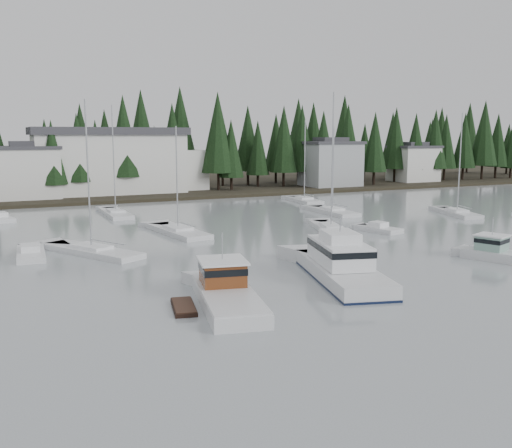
{
  "coord_description": "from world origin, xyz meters",
  "views": [
    {
      "loc": [
        -23.73,
        -15.13,
        10.08
      ],
      "look_at": [
        -2.93,
        28.96,
        2.5
      ],
      "focal_mm": 40.0,
      "sensor_mm": 36.0,
      "label": 1
    }
  ],
  "objects_px": {
    "house_west": "(28,171)",
    "sailboat_8": "(304,201)",
    "runabout_4": "(31,255)",
    "sailboat_5": "(332,213)",
    "harbor_inn": "(122,161)",
    "runabout_3": "(0,220)",
    "house_east_b": "(414,163)",
    "lobster_boat_brown": "(225,295)",
    "cabin_cruiser_center": "(341,268)",
    "runabout_1": "(378,230)",
    "sailboat_3": "(116,215)",
    "house_east_a": "(330,163)",
    "sailboat_2": "(92,253)",
    "lobster_boat_teal": "(504,255)",
    "sailboat_10": "(457,214)",
    "sailboat_9": "(331,230)",
    "sailboat_1": "(178,233)"
  },
  "relations": [
    {
      "from": "house_east_b",
      "to": "sailboat_8",
      "type": "height_order",
      "value": "sailboat_8"
    },
    {
      "from": "house_west",
      "to": "lobster_boat_brown",
      "type": "bearing_deg",
      "value": -83.88
    },
    {
      "from": "runabout_1",
      "to": "house_west",
      "type": "bearing_deg",
      "value": 21.73
    },
    {
      "from": "harbor_inn",
      "to": "cabin_cruiser_center",
      "type": "xyz_separation_m",
      "value": [
        1.48,
        -64.44,
        -5.0
      ]
    },
    {
      "from": "house_west",
      "to": "sailboat_2",
      "type": "height_order",
      "value": "sailboat_2"
    },
    {
      "from": "house_east_b",
      "to": "sailboat_2",
      "type": "distance_m",
      "value": 86.99
    },
    {
      "from": "sailboat_3",
      "to": "sailboat_9",
      "type": "distance_m",
      "value": 28.68
    },
    {
      "from": "house_east_a",
      "to": "runabout_1",
      "type": "xyz_separation_m",
      "value": [
        -22.47,
        -44.67,
        -4.77
      ]
    },
    {
      "from": "cabin_cruiser_center",
      "to": "sailboat_10",
      "type": "xyz_separation_m",
      "value": [
        32.11,
        21.54,
        -0.7
      ]
    },
    {
      "from": "harbor_inn",
      "to": "runabout_3",
      "type": "relative_size",
      "value": 5.01
    },
    {
      "from": "lobster_boat_brown",
      "to": "runabout_1",
      "type": "distance_m",
      "value": 30.35
    },
    {
      "from": "sailboat_3",
      "to": "house_east_b",
      "type": "bearing_deg",
      "value": -71.23
    },
    {
      "from": "sailboat_3",
      "to": "sailboat_5",
      "type": "height_order",
      "value": "sailboat_3"
    },
    {
      "from": "runabout_1",
      "to": "runabout_4",
      "type": "relative_size",
      "value": 0.81
    },
    {
      "from": "lobster_boat_teal",
      "to": "sailboat_10",
      "type": "relative_size",
      "value": 0.55
    },
    {
      "from": "lobster_boat_brown",
      "to": "lobster_boat_teal",
      "type": "distance_m",
      "value": 25.14
    },
    {
      "from": "sailboat_8",
      "to": "sailboat_5",
      "type": "bearing_deg",
      "value": 171.59
    },
    {
      "from": "house_west",
      "to": "sailboat_8",
      "type": "height_order",
      "value": "sailboat_8"
    },
    {
      "from": "sailboat_3",
      "to": "runabout_3",
      "type": "distance_m",
      "value": 13.53
    },
    {
      "from": "house_east_a",
      "to": "sailboat_1",
      "type": "height_order",
      "value": "sailboat_1"
    },
    {
      "from": "sailboat_8",
      "to": "runabout_1",
      "type": "xyz_separation_m",
      "value": [
        -6.59,
        -27.08,
        0.06
      ]
    },
    {
      "from": "sailboat_3",
      "to": "runabout_3",
      "type": "relative_size",
      "value": 2.45
    },
    {
      "from": "sailboat_2",
      "to": "sailboat_5",
      "type": "distance_m",
      "value": 35.47
    },
    {
      "from": "sailboat_2",
      "to": "sailboat_9",
      "type": "height_order",
      "value": "sailboat_9"
    },
    {
      "from": "harbor_inn",
      "to": "sailboat_2",
      "type": "distance_m",
      "value": 49.92
    },
    {
      "from": "house_west",
      "to": "runabout_1",
      "type": "relative_size",
      "value": 1.77
    },
    {
      "from": "harbor_inn",
      "to": "runabout_1",
      "type": "relative_size",
      "value": 5.48
    },
    {
      "from": "house_east_b",
      "to": "house_east_a",
      "type": "bearing_deg",
      "value": -174.81
    },
    {
      "from": "sailboat_10",
      "to": "sailboat_2",
      "type": "bearing_deg",
      "value": 113.88
    },
    {
      "from": "sailboat_8",
      "to": "runabout_4",
      "type": "relative_size",
      "value": 1.96
    },
    {
      "from": "lobster_boat_teal",
      "to": "house_east_b",
      "type": "bearing_deg",
      "value": -55.76
    },
    {
      "from": "house_east_b",
      "to": "lobster_boat_brown",
      "type": "xyz_separation_m",
      "value": [
        -69.22,
        -64.23,
        -3.87
      ]
    },
    {
      "from": "harbor_inn",
      "to": "sailboat_8",
      "type": "xyz_separation_m",
      "value": [
        23.08,
        -21.93,
        -5.7
      ]
    },
    {
      "from": "harbor_inn",
      "to": "sailboat_3",
      "type": "height_order",
      "value": "sailboat_3"
    },
    {
      "from": "sailboat_8",
      "to": "runabout_4",
      "type": "distance_m",
      "value": 47.97
    },
    {
      "from": "house_east_b",
      "to": "sailboat_9",
      "type": "distance_m",
      "value": 66.24
    },
    {
      "from": "harbor_inn",
      "to": "sailboat_3",
      "type": "xyz_separation_m",
      "value": [
        -6.23,
        -24.6,
        -5.7
      ]
    },
    {
      "from": "house_east_b",
      "to": "sailboat_3",
      "type": "xyz_separation_m",
      "value": [
        -67.19,
        -22.26,
        -4.33
      ]
    },
    {
      "from": "runabout_1",
      "to": "sailboat_5",
      "type": "bearing_deg",
      "value": -26.37
    },
    {
      "from": "sailboat_3",
      "to": "sailboat_9",
      "type": "xyz_separation_m",
      "value": [
        18.22,
        -22.15,
        0.01
      ]
    },
    {
      "from": "house_west",
      "to": "runabout_1",
      "type": "xyz_separation_m",
      "value": [
        31.53,
        -45.67,
        -4.52
      ]
    },
    {
      "from": "runabout_4",
      "to": "house_west",
      "type": "bearing_deg",
      "value": -0.58
    },
    {
      "from": "sailboat_5",
      "to": "sailboat_8",
      "type": "xyz_separation_m",
      "value": [
        3.17,
        12.81,
        0.02
      ]
    },
    {
      "from": "lobster_boat_brown",
      "to": "cabin_cruiser_center",
      "type": "bearing_deg",
      "value": -65.54
    },
    {
      "from": "house_east_b",
      "to": "runabout_4",
      "type": "bearing_deg",
      "value": -150.53
    },
    {
      "from": "harbor_inn",
      "to": "lobster_boat_teal",
      "type": "distance_m",
      "value": 67.42
    },
    {
      "from": "house_east_a",
      "to": "sailboat_3",
      "type": "relative_size",
      "value": 0.74
    },
    {
      "from": "sailboat_5",
      "to": "runabout_3",
      "type": "height_order",
      "value": "sailboat_5"
    },
    {
      "from": "sailboat_2",
      "to": "lobster_boat_brown",
      "type": "bearing_deg",
      "value": 165.29
    },
    {
      "from": "house_east_a",
      "to": "harbor_inn",
      "type": "bearing_deg",
      "value": 173.64
    }
  ]
}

